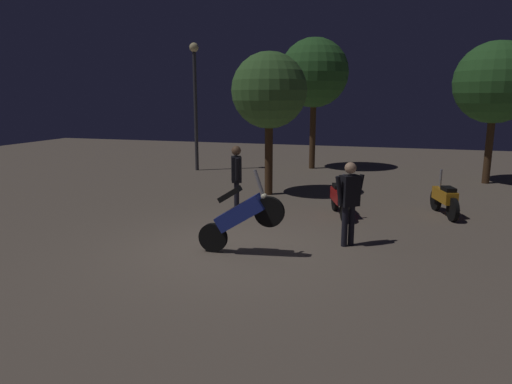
# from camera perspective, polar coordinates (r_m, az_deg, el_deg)

# --- Properties ---
(ground_plane) EXTENTS (40.00, 40.00, 0.00)m
(ground_plane) POSITION_cam_1_polar(r_m,az_deg,el_deg) (8.90, -3.41, -7.26)
(ground_plane) COLOR #756656
(motorcycle_blue_foreground) EXTENTS (1.66, 0.32, 1.63)m
(motorcycle_blue_foreground) POSITION_cam_1_polar(r_m,az_deg,el_deg) (8.44, -1.99, -3.02)
(motorcycle_blue_foreground) COLOR black
(motorcycle_blue_foreground) RESTS_ON ground_plane
(motorcycle_orange_parked_left) EXTENTS (0.55, 1.63, 1.11)m
(motorcycle_orange_parked_left) POSITION_cam_1_polar(r_m,az_deg,el_deg) (12.25, 22.50, -0.73)
(motorcycle_orange_parked_left) COLOR black
(motorcycle_orange_parked_left) RESTS_ON ground_plane
(motorcycle_red_parked_right) EXTENTS (0.62, 1.61, 1.11)m
(motorcycle_red_parked_right) POSITION_cam_1_polar(r_m,az_deg,el_deg) (11.50, 10.40, -0.79)
(motorcycle_red_parked_right) COLOR black
(motorcycle_red_parked_right) RESTS_ON ground_plane
(person_rider_beside) EXTENTS (0.56, 0.50, 1.68)m
(person_rider_beside) POSITION_cam_1_polar(r_m,az_deg,el_deg) (9.07, 11.58, -0.56)
(person_rider_beside) COLOR black
(person_rider_beside) RESTS_ON ground_plane
(person_bystander_far) EXTENTS (0.36, 0.65, 1.74)m
(person_bystander_far) POSITION_cam_1_polar(r_m,az_deg,el_deg) (11.26, -2.47, 2.27)
(person_bystander_far) COLOR black
(person_bystander_far) RESTS_ON ground_plane
(streetlamp_near) EXTENTS (0.36, 0.36, 4.96)m
(streetlamp_near) POSITION_cam_1_polar(r_m,az_deg,el_deg) (18.47, -7.62, 12.45)
(streetlamp_near) COLOR #38383D
(streetlamp_near) RESTS_ON ground_plane
(tree_left_bg) EXTENTS (2.22, 2.22, 4.21)m
(tree_left_bg) POSITION_cam_1_polar(r_m,az_deg,el_deg) (13.60, 1.65, 12.49)
(tree_left_bg) COLOR #4C331E
(tree_left_bg) RESTS_ON ground_plane
(tree_center_bg) EXTENTS (2.74, 2.74, 5.23)m
(tree_center_bg) POSITION_cam_1_polar(r_m,az_deg,el_deg) (18.95, 7.28, 14.51)
(tree_center_bg) COLOR #4C331E
(tree_center_bg) RESTS_ON ground_plane
(tree_right_bg) EXTENTS (2.68, 2.68, 4.72)m
(tree_right_bg) POSITION_cam_1_polar(r_m,az_deg,el_deg) (17.34, 27.77, 11.98)
(tree_right_bg) COLOR #4C331E
(tree_right_bg) RESTS_ON ground_plane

